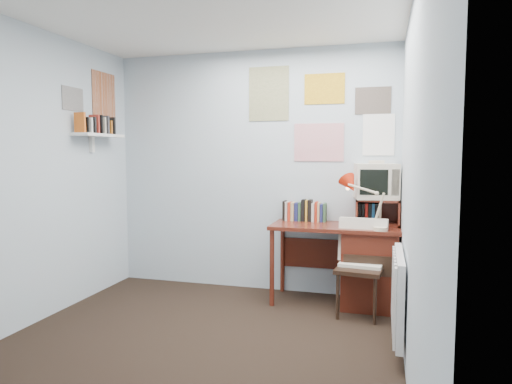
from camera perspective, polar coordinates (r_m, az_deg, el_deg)
ground at (r=3.47m, az=-9.00°, el=-19.74°), size 3.50×3.50×0.00m
back_wall at (r=4.81m, az=-0.48°, el=2.58°), size 3.00×0.02×2.50m
left_wall at (r=4.03m, az=-29.04°, el=1.53°), size 0.02×3.50×2.50m
right_wall at (r=2.87m, az=18.95°, el=0.78°), size 0.02×3.50×2.50m
desk at (r=4.47m, az=13.29°, el=-8.68°), size 1.20×0.55×0.76m
desk_chair at (r=4.17m, az=12.82°, el=-9.46°), size 0.48×0.46×0.84m
desk_lamp at (r=4.15m, az=15.35°, el=-1.70°), size 0.37×0.34×0.44m
tv_riser at (r=4.49m, az=14.98°, el=-2.42°), size 0.40×0.30×0.25m
crt_tv at (r=4.48m, az=14.77°, el=1.52°), size 0.44×0.41×0.36m
book_row at (r=4.61m, az=7.12°, el=-2.29°), size 0.60×0.14×0.22m
radiator at (r=3.57m, az=17.40°, el=-12.01°), size 0.09×0.80×0.60m
wall_shelf at (r=4.82m, az=-19.08°, el=6.73°), size 0.20×0.62×0.24m
posters_back at (r=4.67m, az=7.90°, el=9.84°), size 1.20×0.01×0.90m
posters_left at (r=4.90m, az=-20.13°, el=11.12°), size 0.01×0.70×0.60m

